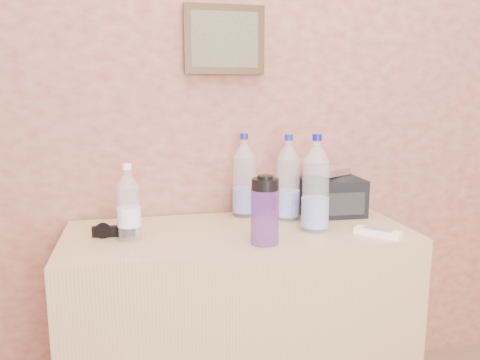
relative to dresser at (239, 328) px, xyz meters
name	(u,v)px	position (x,y,z in m)	size (l,w,h in m)	color
picture_frame	(224,40)	(0.00, 0.24, 1.03)	(0.30, 0.03, 0.25)	#382311
dresser	(239,328)	(0.00, 0.00, 0.00)	(1.18, 0.49, 0.74)	#A27E49
pet_large_b	(244,180)	(0.06, 0.19, 0.51)	(0.09, 0.09, 0.32)	silver
pet_large_c	(288,182)	(0.21, 0.10, 0.51)	(0.09, 0.09, 0.32)	white
pet_large_d	(316,189)	(0.25, -0.06, 0.52)	(0.09, 0.09, 0.33)	silver
pet_small	(129,207)	(-0.37, -0.03, 0.48)	(0.07, 0.07, 0.25)	white
nalgene_bottle	(265,210)	(0.05, -0.16, 0.48)	(0.09, 0.09, 0.22)	#5B2A8B
sunglasses	(114,231)	(-0.42, 0.02, 0.39)	(0.14, 0.05, 0.04)	black
ac_remote	(378,232)	(0.44, -0.17, 0.38)	(0.15, 0.05, 0.02)	white
toiletry_bag	(331,194)	(0.39, 0.12, 0.45)	(0.24, 0.17, 0.16)	black
foil_packet	(330,171)	(0.38, 0.12, 0.54)	(0.13, 0.10, 0.03)	silver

